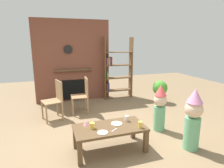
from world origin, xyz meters
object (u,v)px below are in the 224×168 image
at_px(paper_cup_near_right, 92,126).
at_px(dining_chair_middle, 83,93).
at_px(dining_chair_left, 55,98).
at_px(paper_plate_rear, 103,133).
at_px(paper_cup_near_left, 127,118).
at_px(paper_plate_front, 117,124).
at_px(birthday_cake_slice, 86,123).
at_px(potted_plant_tall, 160,89).
at_px(paper_cup_center, 140,125).
at_px(coffee_table, 110,130).
at_px(child_with_cone_hat, 193,118).
at_px(bookshelf, 116,70).
at_px(child_in_pink, 160,107).

bearing_deg(paper_cup_near_right, dining_chair_middle, 84.75).
xyz_separation_m(paper_cup_near_right, dining_chair_left, (-0.50, 1.61, 0.05)).
relative_size(paper_cup_near_right, paper_plate_rear, 0.60).
bearing_deg(paper_plate_rear, paper_cup_near_left, 29.59).
bearing_deg(paper_plate_front, dining_chair_middle, 98.43).
xyz_separation_m(birthday_cake_slice, potted_plant_tall, (2.53, 1.77, -0.06)).
xyz_separation_m(paper_cup_center, paper_plate_front, (-0.31, 0.25, -0.05)).
relative_size(dining_chair_middle, potted_plant_tall, 1.38).
distance_m(coffee_table, child_with_cone_hat, 1.38).
xyz_separation_m(bookshelf, coffee_table, (-1.10, -2.80, -0.55)).
bearing_deg(dining_chair_middle, bookshelf, -138.92).
relative_size(paper_plate_rear, dining_chair_middle, 0.18).
bearing_deg(paper_plate_front, child_in_pink, 17.23).
bearing_deg(paper_plate_front, bookshelf, 70.82).
bearing_deg(child_with_cone_hat, child_in_pink, -63.76).
bearing_deg(paper_cup_near_right, coffee_table, -6.04).
bearing_deg(coffee_table, paper_cup_center, -22.48).
relative_size(paper_cup_near_left, paper_cup_center, 0.93).
height_order(birthday_cake_slice, child_in_pink, child_in_pink).
bearing_deg(dining_chair_left, paper_cup_center, 108.53).
bearing_deg(child_in_pink, birthday_cake_slice, -10.65).
relative_size(birthday_cake_slice, dining_chair_left, 0.11).
distance_m(paper_cup_near_left, paper_plate_rear, 0.59).
bearing_deg(child_with_cone_hat, dining_chair_left, -27.58).
height_order(paper_cup_near_left, child_with_cone_hat, child_with_cone_hat).
bearing_deg(paper_cup_center, paper_plate_front, 141.03).
distance_m(child_with_cone_hat, potted_plant_tall, 2.51).
height_order(paper_cup_center, birthday_cake_slice, paper_cup_center).
relative_size(dining_chair_left, potted_plant_tall, 1.38).
bearing_deg(child_in_pink, paper_cup_center, 20.23).
distance_m(dining_chair_left, dining_chair_middle, 0.69).
bearing_deg(bookshelf, child_with_cone_hat, -86.19).
distance_m(paper_plate_front, child_in_pink, 1.08).
bearing_deg(potted_plant_tall, dining_chair_middle, -176.87).
distance_m(paper_cup_center, dining_chair_middle, 2.10).
bearing_deg(birthday_cake_slice, paper_cup_near_right, -65.90).
relative_size(coffee_table, paper_cup_near_left, 11.88).
distance_m(child_with_cone_hat, dining_chair_left, 2.92).
bearing_deg(bookshelf, paper_cup_near_right, -116.46).
bearing_deg(paper_cup_near_left, bookshelf, 74.40).
distance_m(child_in_pink, dining_chair_left, 2.33).
bearing_deg(child_in_pink, bookshelf, -106.18).
height_order(paper_cup_near_right, paper_cup_center, paper_cup_center).
height_order(bookshelf, child_in_pink, bookshelf).
bearing_deg(birthday_cake_slice, dining_chair_middle, 81.89).
bearing_deg(coffee_table, child_in_pink, 18.09).
height_order(paper_cup_center, dining_chair_left, dining_chair_left).
xyz_separation_m(birthday_cake_slice, dining_chair_middle, (0.23, 1.65, 0.06)).
bearing_deg(paper_cup_center, coffee_table, 157.52).
distance_m(coffee_table, paper_cup_near_left, 0.39).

